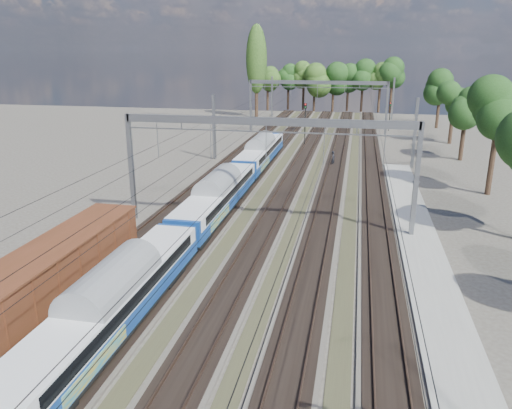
% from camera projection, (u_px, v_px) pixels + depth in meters
% --- Properties ---
extents(track_bed, '(21.00, 130.00, 0.34)m').
position_uv_depth(track_bed, '(290.00, 181.00, 55.01)').
color(track_bed, '#47423A').
rests_on(track_bed, ground).
extents(platform, '(3.00, 70.00, 0.30)m').
position_uv_depth(platform, '(435.00, 296.00, 29.33)').
color(platform, gray).
rests_on(platform, ground).
extents(catenary, '(25.65, 130.00, 9.00)m').
position_uv_depth(catenary, '(303.00, 115.00, 60.25)').
color(catenary, slate).
rests_on(catenary, ground).
extents(tree_belt, '(40.37, 99.67, 12.00)m').
position_uv_depth(tree_belt, '(361.00, 81.00, 97.43)').
color(tree_belt, black).
rests_on(tree_belt, ground).
extents(poplar, '(4.40, 4.40, 19.04)m').
position_uv_depth(poplar, '(257.00, 60.00, 103.82)').
color(poplar, black).
rests_on(poplar, ground).
extents(emu_train, '(2.74, 57.97, 4.00)m').
position_uv_depth(emu_train, '(217.00, 193.00, 42.39)').
color(emu_train, black).
rests_on(emu_train, ground).
extents(freight_boxcar, '(2.99, 14.41, 3.72)m').
position_uv_depth(freight_boxcar, '(59.00, 269.00, 27.85)').
color(freight_boxcar, black).
rests_on(freight_boxcar, ground).
extents(worker, '(0.62, 0.78, 1.89)m').
position_uv_depth(worker, '(333.00, 158.00, 62.35)').
color(worker, black).
rests_on(worker, ground).
extents(signal_near, '(0.41, 0.38, 6.41)m').
position_uv_depth(signal_near, '(305.00, 119.00, 73.99)').
color(signal_near, black).
rests_on(signal_near, ground).
extents(signal_far, '(0.35, 0.32, 5.04)m').
position_uv_depth(signal_far, '(390.00, 113.00, 88.40)').
color(signal_far, black).
rests_on(signal_far, ground).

